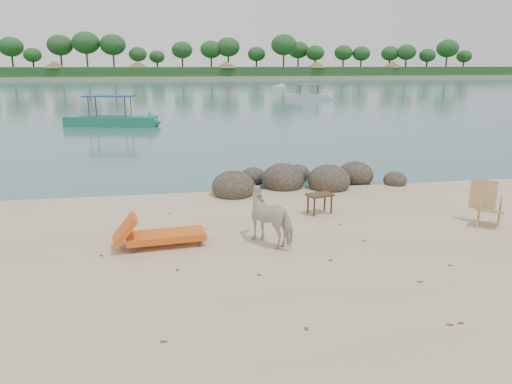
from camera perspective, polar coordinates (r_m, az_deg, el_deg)
water at (r=99.01m, az=-8.99°, el=12.00°), size 400.00×400.00×0.00m
far_shore at (r=178.97m, az=-9.60°, el=12.97°), size 420.00×90.00×1.40m
far_scenery at (r=145.63m, az=-9.47°, el=13.93°), size 420.00×18.00×9.50m
boulders at (r=16.08m, az=4.99°, el=1.30°), size 6.42×3.07×1.02m
cow at (r=10.91m, az=1.90°, el=-2.93°), size 1.34×1.53×1.20m
side_table at (r=13.21m, az=7.28°, el=-1.46°), size 0.74×0.58×0.53m
lounge_chair at (r=10.98m, az=-10.31°, el=-4.61°), size 2.16×0.95×0.63m
deck_chair at (r=13.32m, az=25.19°, el=-1.44°), size 0.99×1.00×1.05m
boat_near at (r=33.76m, az=-16.39°, el=9.99°), size 6.69×2.89×3.18m
boat_mid at (r=58.54m, az=6.05°, el=11.90°), size 5.74×3.10×2.76m
boat_far at (r=81.65m, az=2.65°, el=11.91°), size 3.57×5.68×0.66m
dead_leaves at (r=9.80m, az=5.83°, el=-8.75°), size 7.55×6.75×0.00m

